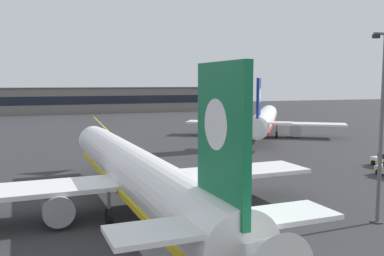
# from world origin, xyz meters

# --- Properties ---
(taxiway_centreline) EXTENTS (11.76, 179.65, 0.01)m
(taxiway_centreline) POSITION_xyz_m (0.00, 30.00, 0.00)
(taxiway_centreline) COLOR yellow
(taxiway_centreline) RESTS_ON ground
(airliner_foreground) EXTENTS (32.10, 41.46, 11.65)m
(airliner_foreground) POSITION_xyz_m (-5.37, 15.78, 3.37)
(airliner_foreground) COLOR white
(airliner_foreground) RESTS_ON ground
(airliner_background) EXTENTS (28.88, 35.47, 11.42)m
(airliner_background) POSITION_xyz_m (30.35, 56.68, 3.30)
(airliner_background) COLOR white
(airliner_background) RESTS_ON ground
(apron_lamp_post) EXTENTS (2.24, 0.90, 14.40)m
(apron_lamp_post) POSITION_xyz_m (11.43, 7.21, 7.51)
(apron_lamp_post) COLOR #515156
(apron_lamp_post) RESTS_ON ground
(terminal_building) EXTENTS (128.86, 12.40, 9.01)m
(terminal_building) POSITION_xyz_m (1.18, 138.06, 4.51)
(terminal_building) COLOR slate
(terminal_building) RESTS_ON ground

